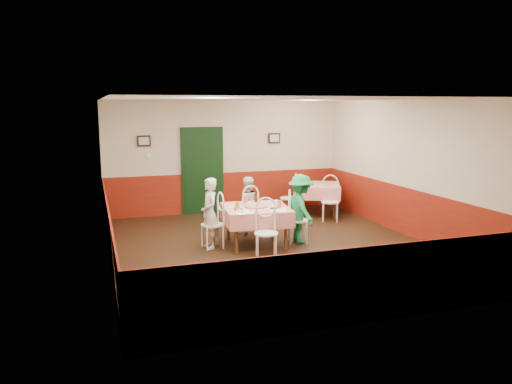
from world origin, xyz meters
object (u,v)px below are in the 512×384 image
object	(u,v)px
chair_near	(266,233)
diner_far	(247,205)
chair_far	(247,213)
glass_b	(279,205)
chair_right	(298,220)
diner_left	(210,213)
chair_second_b	(330,202)
beer_bottle	(256,197)
glass_c	(246,200)
diner_right	(301,209)
second_table	(317,199)
wallet	(274,208)
glass_a	(237,206)
chair_second_a	(289,198)
pizza	(256,206)
main_table	(256,226)
chair_left	(212,225)

from	to	relation	value
chair_near	diner_far	distance (m)	1.76
chair_far	glass_b	xyz separation A→B (m)	(0.29, -1.11, 0.38)
chair_right	diner_left	distance (m)	1.76
chair_second_b	beer_bottle	xyz separation A→B (m)	(-2.18, -1.03, 0.43)
glass_b	diner_left	xyz separation A→B (m)	(-1.27, 0.36, -0.16)
chair_near	beer_bottle	xyz separation A→B (m)	(0.21, 1.22, 0.43)
chair_far	glass_c	xyz separation A→B (m)	(-0.17, -0.43, 0.38)
chair_near	diner_far	size ratio (longest dim) A/B	0.74
chair_right	diner_far	xyz separation A→B (m)	(-0.75, 0.98, 0.16)
chair_far	diner_right	distance (m)	1.26
glass_b	second_table	bearing A→B (deg)	51.51
chair_near	wallet	world-z (taller)	chair_near
glass_a	wallet	bearing A→B (deg)	-10.26
chair_second_a	glass_c	bearing A→B (deg)	-18.74
glass_a	chair_second_b	bearing A→B (deg)	30.20
chair_right	diner_right	bearing A→B (deg)	-77.83
chair_second_a	glass_c	distance (m)	2.41
diner_far	pizza	bearing A→B (deg)	89.58
chair_second_a	glass_c	size ratio (longest dim) A/B	6.40
diner_left	chair_right	bearing A→B (deg)	81.68
glass_a	chair_right	bearing A→B (deg)	4.18
wallet	diner_left	bearing A→B (deg)	166.85
main_table	second_table	world-z (taller)	same
chair_right	chair_second_a	bearing A→B (deg)	0.71
chair_left	glass_a	xyz separation A→B (m)	(0.42, -0.27, 0.39)
second_table	diner_right	size ratio (longest dim) A/B	0.82
main_table	second_table	distance (m)	3.15
glass_c	diner_left	size ratio (longest dim) A/B	0.10
second_table	glass_c	world-z (taller)	glass_c
chair_far	glass_a	bearing A→B (deg)	56.70
diner_left	wallet	bearing A→B (deg)	68.53
chair_right	wallet	xyz separation A→B (m)	(-0.59, -0.22, 0.32)
main_table	wallet	world-z (taller)	wallet
chair_second_a	beer_bottle	distance (m)	2.32
beer_bottle	glass_b	bearing A→B (deg)	-68.66
chair_right	diner_far	bearing A→B (deg)	55.54
diner_left	diner_right	bearing A→B (deg)	81.68
chair_near	pizza	distance (m)	0.88
main_table	beer_bottle	distance (m)	0.64
diner_far	beer_bottle	bearing A→B (deg)	98.81
beer_bottle	wallet	size ratio (longest dim) A/B	2.17
pizza	glass_a	bearing A→B (deg)	-160.03
pizza	wallet	bearing A→B (deg)	-47.07
diner_right	beer_bottle	bearing A→B (deg)	56.58
main_table	diner_left	xyz separation A→B (m)	(-0.90, 0.09, 0.30)
chair_near	chair_second_b	size ratio (longest dim) A/B	1.00
chair_left	diner_right	distance (m)	1.77
second_table	glass_c	size ratio (longest dim) A/B	7.96
beer_bottle	wallet	world-z (taller)	beer_bottle
chair_second_b	glass_a	world-z (taller)	glass_a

